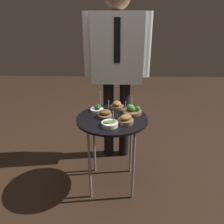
{
  "coord_description": "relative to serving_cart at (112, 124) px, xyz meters",
  "views": [
    {
      "loc": [
        0.04,
        -1.59,
        1.4
      ],
      "look_at": [
        0.0,
        0.0,
        0.71
      ],
      "focal_mm": 35.0,
      "sensor_mm": 36.0,
      "label": 1
    }
  ],
  "objects": [
    {
      "name": "ground_plane",
      "position": [
        0.0,
        0.0,
        -0.6
      ],
      "size": [
        8.0,
        8.0,
        0.0
      ],
      "primitive_type": "plane",
      "color": "black"
    },
    {
      "name": "bowl_asparagus_back_left",
      "position": [
        -0.01,
        -0.15,
        0.08
      ],
      "size": [
        0.12,
        0.12,
        0.13
      ],
      "color": "silver",
      "rests_on": "serving_cart"
    },
    {
      "name": "bowl_broccoli_mid_left",
      "position": [
        0.16,
        0.1,
        0.08
      ],
      "size": [
        0.16,
        0.16,
        0.14
      ],
      "color": "brown",
      "rests_on": "serving_cart"
    },
    {
      "name": "serving_cart",
      "position": [
        0.0,
        0.0,
        0.0
      ],
      "size": [
        0.58,
        0.58,
        0.66
      ],
      "color": "black",
      "rests_on": "ground_plane"
    },
    {
      "name": "bowl_broccoli_back_right",
      "position": [
        -0.13,
        0.14,
        0.08
      ],
      "size": [
        0.11,
        0.11,
        0.17
      ],
      "color": "white",
      "rests_on": "serving_cart"
    },
    {
      "name": "bowl_roast_front_left",
      "position": [
        0.11,
        -0.09,
        0.09
      ],
      "size": [
        0.12,
        0.12,
        0.16
      ],
      "color": "brown",
      "rests_on": "serving_cart"
    },
    {
      "name": "waiter_figure",
      "position": [
        0.03,
        0.48,
        0.46
      ],
      "size": [
        0.62,
        0.23,
        1.68
      ],
      "color": "black",
      "rests_on": "ground_plane"
    },
    {
      "name": "bowl_roast_front_center",
      "position": [
        0.04,
        0.2,
        0.08
      ],
      "size": [
        0.12,
        0.12,
        0.07
      ],
      "color": "brown",
      "rests_on": "serving_cart"
    },
    {
      "name": "bowl_roast_center",
      "position": [
        -0.06,
        0.01,
        0.08
      ],
      "size": [
        0.12,
        0.12,
        0.15
      ],
      "color": "brown",
      "rests_on": "serving_cart"
    }
  ]
}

